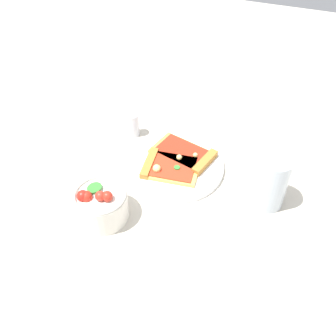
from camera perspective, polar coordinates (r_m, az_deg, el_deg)
ground_plane at (r=0.91m, az=1.35°, el=-2.60°), size 2.40×2.40×0.00m
plate at (r=0.95m, az=0.82°, el=0.41°), size 0.25×0.25×0.01m
pizza_slice_near at (r=0.93m, az=-0.15°, el=0.18°), size 0.14×0.11×0.03m
pizza_slice_far at (r=0.96m, az=2.75°, el=1.98°), size 0.17×0.13×0.02m
salad_bowl at (r=0.83m, az=-9.90°, el=-5.26°), size 0.11×0.11×0.09m
soda_glass at (r=0.86m, az=14.86°, el=-2.18°), size 0.07×0.07×0.13m
pepper_shaker at (r=1.04m, az=-5.19°, el=6.63°), size 0.03×0.03×0.08m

